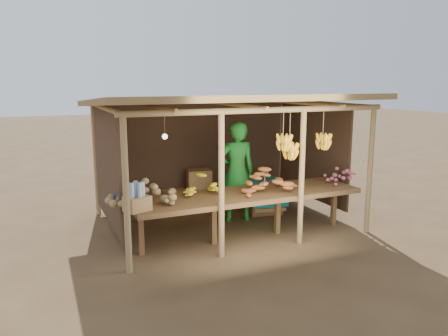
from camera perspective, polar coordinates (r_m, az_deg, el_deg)
name	(u,v)px	position (r m, az deg, el deg)	size (l,w,h in m)	color
ground	(224,222)	(8.34, 0.00, -7.10)	(60.00, 60.00, 0.00)	brown
stall_structure	(225,120)	(8.03, 0.18, 6.23)	(4.70, 3.50, 2.43)	#9A7C4F
counter	(247,196)	(7.30, 3.00, -3.72)	(3.90, 1.05, 0.80)	brown
potato_heap	(143,192)	(6.69, -10.52, -3.08)	(1.15, 0.69, 0.37)	#93794C
sweet_potato_heap	(270,181)	(7.36, 6.00, -1.72)	(1.00, 0.60, 0.36)	#B6662E
onion_heap	(340,173)	(8.25, 14.92, -0.64)	(0.82, 0.49, 0.36)	#BA5A6B
banana_pile	(202,184)	(7.16, -2.87, -2.08)	(0.60, 0.36, 0.35)	yellow
tomato_basin	(130,196)	(6.87, -12.21, -3.59)	(0.42, 0.42, 0.22)	navy
bottle_box	(137,200)	(6.36, -11.28, -4.08)	(0.41, 0.37, 0.43)	#A17848
vendor	(237,172)	(8.22, 1.67, -0.51)	(0.69, 0.45, 1.90)	#1B7B25
tarp_crate	(264,195)	(8.90, 5.25, -3.59)	(0.82, 0.74, 0.86)	brown
carton_stack	(191,192)	(9.21, -4.32, -3.11)	(1.09, 0.47, 0.79)	#A17848
burlap_sacks	(139,208)	(8.60, -10.98, -5.18)	(0.72, 0.38, 0.51)	#452F20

